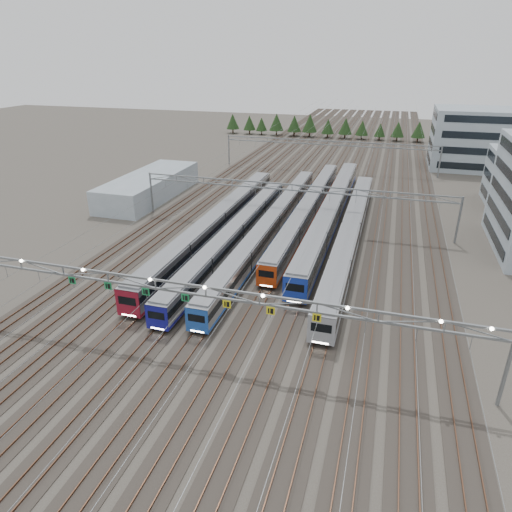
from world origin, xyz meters
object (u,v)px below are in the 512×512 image
(train_c, at_px, (272,224))
(train_e, at_px, (331,211))
(train_d, at_px, (308,208))
(depot_bldg_north, at_px, (475,139))
(train_a, at_px, (217,223))
(train_b, at_px, (235,234))
(west_shed, at_px, (150,186))
(gantry_far, at_px, (329,146))
(gantry_near, at_px, (205,294))
(gantry_mid, at_px, (292,192))
(train_f, at_px, (351,232))

(train_c, relative_size, train_e, 1.00)
(train_d, height_order, depot_bldg_north, depot_bldg_north)
(train_a, xyz_separation_m, train_c, (9.00, 2.53, -0.26))
(train_b, distance_m, west_shed, 34.05)
(train_c, bearing_deg, gantry_far, 87.44)
(west_shed, bearing_deg, gantry_near, -55.79)
(train_e, bearing_deg, train_d, 168.54)
(train_a, distance_m, gantry_near, 34.42)
(train_b, distance_m, train_d, 18.72)
(train_e, height_order, gantry_mid, gantry_mid)
(train_f, distance_m, west_shed, 47.42)
(train_d, bearing_deg, gantry_mid, -114.79)
(train_c, distance_m, gantry_mid, 7.29)
(train_c, height_order, gantry_far, gantry_far)
(gantry_mid, height_order, depot_bldg_north, depot_bldg_north)
(train_b, xyz_separation_m, gantry_mid, (6.75, 11.54, 4.34))
(train_d, distance_m, west_shed, 36.18)
(gantry_mid, bearing_deg, west_shed, 164.53)
(gantry_near, height_order, gantry_mid, gantry_near)
(train_c, bearing_deg, train_a, -164.28)
(gantry_mid, distance_m, gantry_far, 45.00)
(train_d, distance_m, gantry_mid, 6.87)
(train_a, xyz_separation_m, gantry_far, (11.25, 52.93, 4.10))
(train_d, distance_m, train_f, 14.05)
(gantry_far, bearing_deg, gantry_mid, -90.00)
(train_d, height_order, gantry_far, gantry_far)
(gantry_mid, bearing_deg, train_c, -112.65)
(train_b, distance_m, train_c, 7.62)
(train_b, xyz_separation_m, west_shed, (-26.91, 20.86, 0.39))
(gantry_far, relative_size, west_shed, 1.88)
(west_shed, bearing_deg, train_e, -7.55)
(train_e, xyz_separation_m, gantry_near, (-6.80, -44.08, 4.78))
(train_a, xyz_separation_m, train_f, (22.50, 2.01, -0.07))
(train_c, distance_m, depot_bldg_north, 76.25)
(gantry_near, xyz_separation_m, gantry_far, (0.05, 85.12, -0.70))
(train_c, xyz_separation_m, train_d, (4.50, 10.26, 0.07))
(train_f, distance_m, depot_bldg_north, 70.67)
(train_a, distance_m, gantry_mid, 14.36)
(train_f, bearing_deg, train_b, -162.62)
(train_a, xyz_separation_m, gantry_near, (11.20, -32.19, 4.80))
(train_a, distance_m, depot_bldg_north, 83.29)
(train_b, height_order, train_c, train_b)
(train_a, relative_size, train_e, 0.90)
(train_c, bearing_deg, train_b, -126.19)
(train_a, distance_m, gantry_far, 54.26)
(train_d, relative_size, gantry_near, 1.07)
(depot_bldg_north, bearing_deg, train_f, -111.66)
(train_d, relative_size, west_shed, 2.01)
(train_d, xyz_separation_m, gantry_mid, (-2.25, -4.87, 4.29))
(train_e, relative_size, gantry_near, 1.15)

